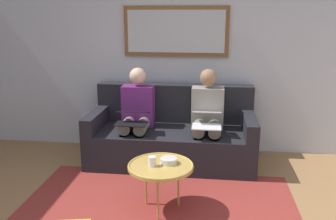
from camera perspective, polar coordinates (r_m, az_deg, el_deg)
name	(u,v)px	position (r m, az deg, el deg)	size (l,w,h in m)	color
wall_rear	(177,51)	(4.74, 1.35, 9.25)	(6.00, 0.12, 2.60)	#B7BCC6
area_rug	(157,212)	(3.46, -1.79, -15.72)	(2.60, 1.80, 0.01)	maroon
couch	(172,136)	(4.48, 0.66, -4.04)	(1.97, 0.90, 0.90)	black
framed_mirror	(176,31)	(4.63, 1.25, 12.22)	(1.31, 0.05, 0.62)	brown
coffee_table	(161,167)	(3.30, -1.16, -8.87)	(0.59, 0.59, 0.46)	tan
cup	(152,161)	(3.27, -2.50, -8.04)	(0.07, 0.07, 0.09)	silver
bowl	(169,161)	(3.33, 0.10, -7.96)	(0.15, 0.15, 0.05)	beige
person_left	(207,115)	(4.30, 6.16, -0.80)	(0.38, 0.58, 1.14)	gray
laptop_white	(207,119)	(4.07, 6.11, -1.35)	(0.32, 0.39, 0.17)	white
person_right	(137,113)	(4.39, -4.91, -0.44)	(0.38, 0.58, 1.14)	#66236B
laptop_black	(132,117)	(4.15, -5.62, -1.13)	(0.35, 0.33, 0.14)	black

